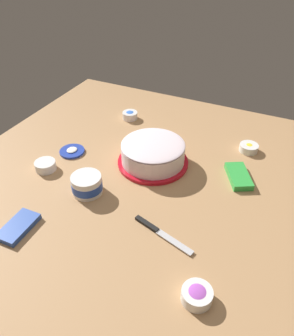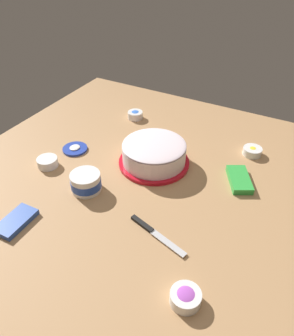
# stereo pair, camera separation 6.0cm
# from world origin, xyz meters

# --- Properties ---
(ground_plane) EXTENTS (1.54, 1.54, 0.00)m
(ground_plane) POSITION_xyz_m (0.00, 0.00, 0.00)
(ground_plane) COLOR tan
(frosted_cake) EXTENTS (0.30, 0.30, 0.11)m
(frosted_cake) POSITION_xyz_m (-0.13, -0.02, 0.05)
(frosted_cake) COLOR red
(frosted_cake) RESTS_ON ground_plane
(frosting_tub) EXTENTS (0.12, 0.12, 0.07)m
(frosting_tub) POSITION_xyz_m (0.15, -0.17, 0.04)
(frosting_tub) COLOR white
(frosting_tub) RESTS_ON ground_plane
(frosting_tub_lid) EXTENTS (0.11, 0.11, 0.02)m
(frosting_tub_lid) POSITION_xyz_m (-0.05, -0.38, 0.01)
(frosting_tub_lid) COLOR #233DAD
(frosting_tub_lid) RESTS_ON ground_plane
(spreading_knife) EXTENTS (0.08, 0.23, 0.01)m
(spreading_knife) POSITION_xyz_m (0.22, 0.16, 0.01)
(spreading_knife) COLOR silver
(spreading_knife) RESTS_ON ground_plane
(sprinkle_bowl_blue) EXTENTS (0.08, 0.08, 0.04)m
(sprinkle_bowl_blue) POSITION_xyz_m (-0.43, -0.28, 0.02)
(sprinkle_bowl_blue) COLOR white
(sprinkle_bowl_blue) RESTS_ON ground_plane
(sprinkle_bowl_yellow) EXTENTS (0.08, 0.08, 0.03)m
(sprinkle_bowl_yellow) POSITION_xyz_m (-0.39, 0.33, 0.02)
(sprinkle_bowl_yellow) COLOR white
(sprinkle_bowl_yellow) RESTS_ON ground_plane
(sprinkle_bowl_green) EXTENTS (0.09, 0.09, 0.04)m
(sprinkle_bowl_green) POSITION_xyz_m (0.10, -0.40, 0.02)
(sprinkle_bowl_green) COLOR white
(sprinkle_bowl_green) RESTS_ON ground_plane
(sprinkle_bowl_rainbow) EXTENTS (0.09, 0.09, 0.04)m
(sprinkle_bowl_rainbow) POSITION_xyz_m (0.39, 0.35, 0.02)
(sprinkle_bowl_rainbow) COLOR white
(sprinkle_bowl_rainbow) RESTS_ON ground_plane
(candy_box_lower) EXTENTS (0.15, 0.08, 0.02)m
(candy_box_lower) POSITION_xyz_m (0.40, -0.27, 0.01)
(candy_box_lower) COLOR #2D51B2
(candy_box_lower) RESTS_ON ground_plane
(candy_box_upper) EXTENTS (0.17, 0.14, 0.03)m
(candy_box_upper) POSITION_xyz_m (-0.18, 0.33, 0.01)
(candy_box_upper) COLOR green
(candy_box_upper) RESTS_ON ground_plane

